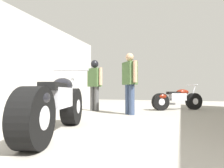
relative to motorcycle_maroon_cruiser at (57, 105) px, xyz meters
The scene contains 6 objects.
ground_plane 2.23m from the motorcycle_maroon_cruiser, 70.67° to the left, with size 18.04×18.04×0.00m, color #9E998E.
garage_partition_left 3.46m from the motorcycle_maroon_cruiser, 141.39° to the left, with size 0.08×8.27×2.91m, color #B7B5AD.
motorcycle_maroon_cruiser is the anchor object (origin of this frame).
motorcycle_black_naked 4.63m from the motorcycle_maroon_cruiser, 70.73° to the left, with size 1.59×1.19×0.85m.
mechanic_in_blue 2.72m from the motorcycle_maroon_cruiser, 81.74° to the left, with size 0.54×0.54×1.65m.
mechanic_with_helmet 3.37m from the motorcycle_maroon_cruiser, 106.01° to the left, with size 0.63×0.36×1.62m.
Camera 1 is at (0.96, -0.60, 0.61)m, focal length 30.45 mm.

